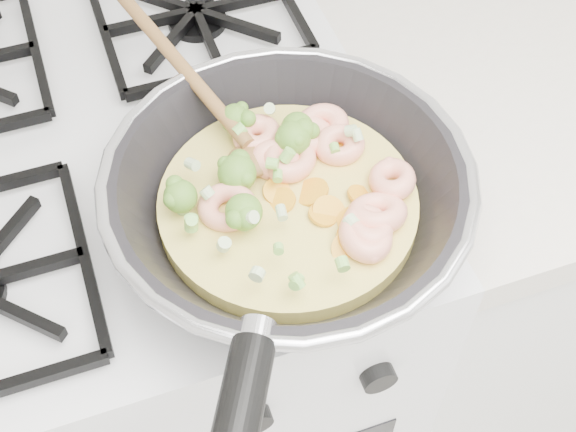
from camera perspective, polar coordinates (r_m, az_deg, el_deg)
name	(u,v)px	position (r m, az deg, el deg)	size (l,w,h in m)	color
stove	(155,339)	(1.22, -9.57, -8.71)	(0.60, 0.60, 0.92)	white
skillet	(287,197)	(0.72, -0.06, 1.38)	(0.35, 0.60, 0.09)	black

